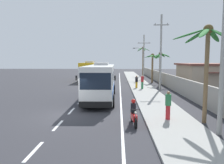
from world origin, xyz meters
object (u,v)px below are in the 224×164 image
Objects in this scene: utility_pole_nearest at (223,31)px; palm_fourth at (153,62)px; utility_pole_far at (143,56)px; palm_third at (208,48)px; coach_bus_far_lane at (91,70)px; pedestrian_far_walk at (137,81)px; utility_pole_mid at (161,52)px; palm_second at (160,62)px; pedestrian_midwalk at (142,82)px; motorcycle_beside_bus at (134,114)px; coach_bus_foreground at (101,80)px; roadside_building at (222,76)px; palm_nearest at (143,55)px; pedestrian_near_kerb at (168,105)px.

utility_pole_nearest is 25.41m from palm_fourth.
palm_third is (0.36, -29.80, -0.17)m from utility_pole_far.
palm_fourth is (10.99, -4.38, 1.64)m from coach_bus_far_lane.
pedestrian_far_walk is 5.04m from utility_pole_mid.
palm_second reaches higher than palm_fourth.
utility_pole_mid reaches higher than pedestrian_far_walk.
pedestrian_midwalk is at bearing -96.92° from utility_pole_far.
utility_pole_mid is 1.89× the size of palm_fourth.
utility_pole_mid is at bearing -100.90° from palm_second.
pedestrian_far_walk is at bearing 94.26° from pedestrian_midwalk.
motorcycle_beside_bus is at bearing -97.54° from utility_pole_far.
coach_bus_foreground is 0.99× the size of roadside_building.
utility_pole_mid is 5.84m from palm_second.
utility_pole_mid is at bearing -91.50° from palm_nearest.
pedestrian_near_kerb is at bearing -57.52° from coach_bus_foreground.
utility_pole_nearest reaches higher than motorcycle_beside_bus.
pedestrian_midwalk is at bearing 96.95° from utility_pole_nearest.
palm_third is at bearing -31.54° from pedestrian_far_walk.
pedestrian_far_walk is 0.19× the size of utility_pole_far.
utility_pole_mid is at bearing -88.90° from utility_pole_far.
coach_bus_foreground reaches higher than roadside_building.
coach_bus_far_lane is 6.26× the size of pedestrian_near_kerb.
palm_fourth is (0.49, 9.39, -1.34)m from utility_pole_mid.
utility_pole_mid is at bearing -54.49° from pedestrian_midwalk.
coach_bus_far_lane is at bearing 169.86° from pedestrian_far_walk.
pedestrian_midwalk is at bearing -123.57° from palm_second.
coach_bus_foreground is 10.81m from palm_third.
palm_third is at bearing 85.14° from utility_pole_nearest.
pedestrian_far_walk is (4.14, 7.59, -0.88)m from coach_bus_foreground.
utility_pole_far is 1.25× the size of palm_nearest.
palm_second is at bearing 86.81° from utility_pole_nearest.
pedestrian_midwalk is at bearing 161.48° from utility_pole_mid.
coach_bus_far_lane is 16.19m from palm_nearest.
coach_bus_foreground is at bearing -70.82° from pedestrian_far_walk.
utility_pole_mid is 1.33× the size of palm_nearest.
pedestrian_midwalk is 1.05m from pedestrian_far_walk.
pedestrian_near_kerb is 19.32m from roadside_building.
pedestrian_far_walk is 0.15× the size of roadside_building.
coach_bus_far_lane is 1.18× the size of utility_pole_mid.
palm_nearest is at bearing 47.44° from pedestrian_midwalk.
motorcycle_beside_bus is 0.21× the size of utility_pole_mid.
pedestrian_near_kerb is (4.83, -7.59, -0.81)m from coach_bus_foreground.
utility_pole_nearest reaches higher than coach_bus_far_lane.
utility_pole_nearest reaches higher than palm_fourth.
utility_pole_far is (-0.31, 15.96, -0.18)m from utility_pole_mid.
coach_bus_far_lane reaches higher than pedestrian_far_walk.
utility_pole_nearest is (10.38, -29.73, 3.33)m from coach_bus_far_lane.
utility_pole_far is 10.52m from palm_second.
coach_bus_foreground is at bearing 124.70° from utility_pole_nearest.
coach_bus_far_lane is 1.57× the size of palm_nearest.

